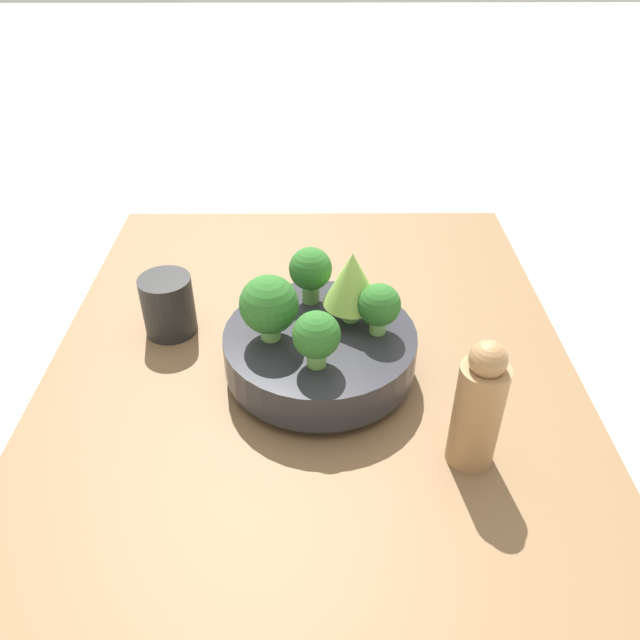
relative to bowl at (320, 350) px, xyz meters
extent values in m
plane|color=beige|center=(-0.02, 0.01, -0.09)|extent=(6.00, 6.00, 0.00)
cube|color=brown|center=(-0.02, 0.01, -0.06)|extent=(0.96, 0.69, 0.05)
cylinder|color=#28282D|center=(0.00, 0.00, -0.03)|extent=(0.11, 0.11, 0.01)
cylinder|color=#28282D|center=(0.00, 0.00, 0.00)|extent=(0.24, 0.24, 0.05)
cylinder|color=#7AB256|center=(-0.01, 0.06, 0.04)|extent=(0.02, 0.02, 0.02)
sphere|color=#286023|center=(-0.01, 0.06, 0.08)|extent=(0.07, 0.07, 0.07)
cylinder|color=#7AB256|center=(0.03, -0.04, 0.04)|extent=(0.02, 0.02, 0.02)
cone|color=#84AD47|center=(0.03, -0.04, 0.09)|extent=(0.07, 0.07, 0.07)
cylinder|color=#7AB256|center=(0.00, -0.07, 0.04)|extent=(0.02, 0.02, 0.02)
sphere|color=#286023|center=(0.00, -0.07, 0.07)|extent=(0.05, 0.05, 0.05)
cylinder|color=#6BA34C|center=(-0.06, 0.00, 0.04)|extent=(0.02, 0.02, 0.02)
sphere|color=#286023|center=(-0.06, 0.00, 0.07)|extent=(0.06, 0.06, 0.06)
cylinder|color=#609347|center=(0.07, 0.01, 0.04)|extent=(0.02, 0.02, 0.03)
sphere|color=#286023|center=(0.07, 0.01, 0.08)|extent=(0.06, 0.06, 0.06)
cylinder|color=black|center=(0.09, 0.21, 0.01)|extent=(0.07, 0.07, 0.09)
cylinder|color=#997047|center=(-0.14, -0.16, 0.03)|extent=(0.05, 0.05, 0.13)
sphere|color=#997047|center=(-0.14, -0.16, 0.10)|extent=(0.04, 0.04, 0.04)
camera|label=1|loc=(-0.61, 0.00, 0.50)|focal=35.00mm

